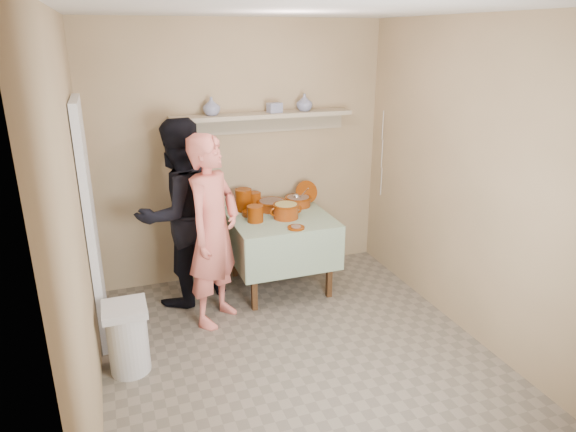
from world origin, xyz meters
name	(u,v)px	position (x,y,z in m)	size (l,w,h in m)	color
ground	(302,360)	(0.00, 0.00, 0.00)	(3.50, 3.50, 0.00)	#73695A
tile_panel	(91,225)	(-1.46, 0.95, 1.00)	(0.06, 0.70, 2.00)	silver
plate_stack_a	(244,200)	(-0.04, 1.56, 0.87)	(0.17, 0.17, 0.22)	#672505
plate_stack_b	(254,200)	(0.09, 1.61, 0.84)	(0.14, 0.14, 0.17)	#672505
bowl_stack	(255,214)	(-0.02, 1.21, 0.84)	(0.15, 0.15, 0.15)	#672505
empty_bowl	(250,213)	(-0.02, 1.39, 0.78)	(0.15, 0.15, 0.04)	#672505
propped_lid	(306,192)	(0.65, 1.58, 0.88)	(0.24, 0.24, 0.02)	#672505
vase_right	(304,102)	(0.63, 1.62, 1.80)	(0.16, 0.16, 0.17)	navy
vase_left	(211,106)	(-0.30, 1.64, 1.81)	(0.16, 0.16, 0.17)	navy
ceramic_box	(275,108)	(0.32, 1.61, 1.77)	(0.13, 0.10, 0.10)	navy
person_cook	(213,232)	(-0.49, 0.86, 0.85)	(0.62, 0.41, 1.70)	#E26E61
person_helper	(180,214)	(-0.71, 1.33, 0.88)	(0.86, 0.67, 1.76)	black
room_shell	(304,163)	(0.00, 0.00, 1.61)	(3.04, 3.54, 2.62)	tan
serving_table	(280,227)	(0.25, 1.28, 0.64)	(0.97, 0.97, 0.76)	#4C2D16
cazuela_meat_a	(272,204)	(0.24, 1.49, 0.82)	(0.30, 0.30, 0.10)	#6D2101
cazuela_meat_b	(298,200)	(0.53, 1.51, 0.82)	(0.28, 0.28, 0.10)	#6D2101
ladle	(297,196)	(0.51, 1.49, 0.87)	(0.08, 0.26, 0.19)	silver
cazuela_rice	(286,210)	(0.29, 1.20, 0.85)	(0.33, 0.25, 0.14)	#6D2101
front_plate	(296,227)	(0.28, 0.90, 0.77)	(0.16, 0.16, 0.03)	#672505
wall_shelf	(262,117)	(0.20, 1.65, 1.67)	(1.80, 0.25, 0.21)	tan
trash_bin	(128,338)	(-1.28, 0.33, 0.28)	(0.32, 0.32, 0.56)	silver
electrical_cord	(382,154)	(1.47, 1.48, 1.25)	(0.01, 0.05, 0.90)	silver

